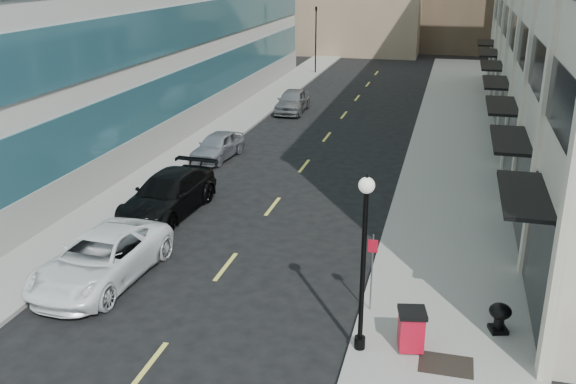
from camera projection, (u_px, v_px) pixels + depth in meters
The scene contains 13 objects.
sidewalk_right at pixel (453, 176), 31.50m from camera, with size 5.00×80.00×0.15m, color gray.
sidewalk_left at pixel (188, 156), 34.81m from camera, with size 3.00×80.00×0.15m, color gray.
grate_far at pixel (446, 364), 16.71m from camera, with size 1.40×1.00×0.01m, color black.
road_centerline at pixel (290, 184), 30.56m from camera, with size 0.15×68.20×0.01m.
traffic_signal at pixel (316, 11), 58.12m from camera, with size 0.66×0.66×6.98m.
car_white_van at pixel (101, 259), 21.14m from camera, with size 2.69×5.83×1.62m, color white.
car_black_pickup at pixel (168, 194), 26.84m from camera, with size 2.37×5.82×1.69m, color black.
car_silver_sedan at pixel (218, 146), 34.30m from camera, with size 1.68×4.17×1.42m, color #999BA1.
car_grey_sedan at pixel (292, 101), 44.77m from camera, with size 1.89×4.69×1.60m, color slate.
trash_bin at pixel (411, 328), 17.17m from camera, with size 0.86×0.89×1.19m.
lamppost at pixel (364, 250), 16.43m from camera, with size 0.42×0.42×5.01m.
sign_post at pixel (372, 262), 18.80m from camera, with size 0.29×0.07×2.47m.
urn_planter at pixel (500, 315), 18.03m from camera, with size 0.63×0.63×0.87m.
Camera 1 is at (7.17, -10.95, 10.09)m, focal length 40.00 mm.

